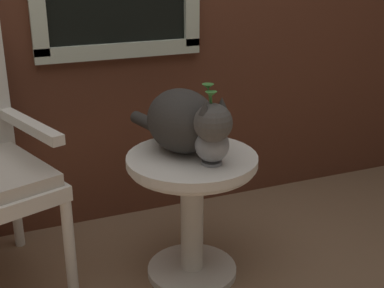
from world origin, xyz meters
name	(u,v)px	position (x,y,z in m)	size (l,w,h in m)	color
wicker_side_table	(192,193)	(0.20, 0.14, 0.38)	(0.52, 0.52, 0.55)	silver
cat	(184,121)	(0.19, 0.19, 0.68)	(0.33, 0.62, 0.26)	#33302D
pewter_vase_with_ivy	(212,141)	(0.24, 0.03, 0.64)	(0.13, 0.13, 0.31)	gray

